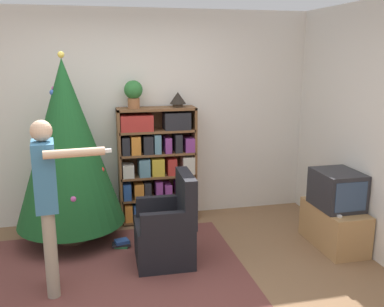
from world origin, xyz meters
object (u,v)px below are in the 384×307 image
at_px(potted_plant, 133,92).
at_px(christmas_tree, 67,144).
at_px(bookshelf, 157,165).
at_px(standing_person, 48,194).
at_px(armchair, 168,232).
at_px(television, 337,189).
at_px(table_lamp, 178,99).

bearing_deg(potted_plant, christmas_tree, -153.49).
relative_size(christmas_tree, potted_plant, 6.36).
relative_size(bookshelf, standing_person, 0.93).
bearing_deg(standing_person, potted_plant, 143.43).
xyz_separation_m(armchair, standing_person, (-1.08, -0.33, 0.59)).
relative_size(christmas_tree, standing_person, 1.36).
relative_size(bookshelf, armchair, 1.56).
height_order(television, christmas_tree, christmas_tree).
distance_m(christmas_tree, potted_plant, 1.00).
distance_m(bookshelf, table_lamp, 0.86).
bearing_deg(standing_person, christmas_tree, 168.32).
bearing_deg(armchair, potted_plant, -168.82).
xyz_separation_m(standing_person, potted_plant, (0.89, 1.47, 0.71)).
distance_m(christmas_tree, table_lamp, 1.42).
bearing_deg(bookshelf, television, -33.91).
relative_size(christmas_tree, armchair, 2.28).
bearing_deg(christmas_tree, bookshelf, 19.97).
height_order(bookshelf, standing_person, standing_person).
bearing_deg(bookshelf, potted_plant, 178.15).
height_order(christmas_tree, armchair, christmas_tree).
xyz_separation_m(christmas_tree, table_lamp, (1.30, 0.38, 0.42)).
bearing_deg(bookshelf, table_lamp, 1.80).
xyz_separation_m(bookshelf, potted_plant, (-0.26, 0.01, 0.90)).
bearing_deg(bookshelf, armchair, -93.46).
relative_size(television, table_lamp, 2.64).
relative_size(armchair, potted_plant, 2.80).
relative_size(christmas_tree, table_lamp, 10.47).
bearing_deg(table_lamp, standing_person, -134.06).
distance_m(bookshelf, television, 2.13).
bearing_deg(potted_plant, bookshelf, -1.85).
bearing_deg(television, christmas_tree, 163.82).
distance_m(television, potted_plant, 2.55).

